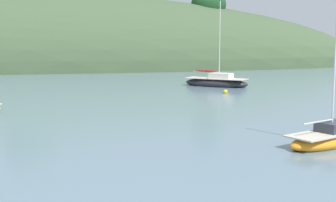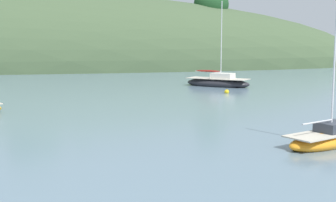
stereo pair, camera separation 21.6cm
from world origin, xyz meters
The scene contains 3 objects.
sailboat_orange_cutter centered at (8.65, 39.79, 0.43)m, with size 7.01×6.35×9.13m.
sailboat_blue_center centered at (6.20, 12.48, 0.32)m, with size 5.16×3.63×7.06m.
mooring_buoy_inner centered at (7.71, 33.46, 0.12)m, with size 0.44×0.44×0.54m.
Camera 1 is at (-4.56, -6.26, 4.74)m, focal length 48.20 mm.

